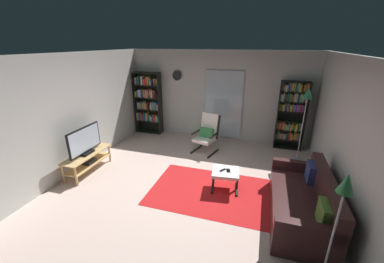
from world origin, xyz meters
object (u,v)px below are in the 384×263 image
object	(u,v)px
cell_phone	(228,170)
ottoman	(226,174)
lounge_armchair	(207,132)
tv_remote	(223,170)
television	(85,141)
wall_clock	(177,76)
tv_stand	(88,159)
leather_sofa	(303,203)
floor_lamp_by_sofa	(342,201)
bookshelf_near_tv	(148,101)
floor_lamp_by_shelf	(307,100)
bookshelf_near_sofa	(291,113)

from	to	relation	value
cell_phone	ottoman	bearing A→B (deg)	-171.31
lounge_armchair	tv_remote	size ratio (longest dim) A/B	7.10
television	wall_clock	distance (m)	3.31
tv_stand	ottoman	distance (m)	3.12
leather_sofa	lounge_armchair	world-z (taller)	lounge_armchair
lounge_armchair	floor_lamp_by_sofa	world-z (taller)	floor_lamp_by_sofa
bookshelf_near_tv	ottoman	distance (m)	3.94
bookshelf_near_tv	floor_lamp_by_sofa	bearing A→B (deg)	-42.89
tv_stand	floor_lamp_by_shelf	bearing A→B (deg)	23.99
lounge_armchair	tv_remote	bearing A→B (deg)	-66.33
tv_remote	floor_lamp_by_sofa	xyz separation A→B (m)	(1.55, -1.59, 0.76)
cell_phone	floor_lamp_by_shelf	world-z (taller)	floor_lamp_by_shelf
bookshelf_near_tv	cell_phone	world-z (taller)	bookshelf_near_tv
leather_sofa	cell_phone	distance (m)	1.42
television	tv_remote	size ratio (longest dim) A/B	6.58
television	lounge_armchair	size ratio (longest dim) A/B	0.93
lounge_armchair	ottoman	bearing A→B (deg)	-64.61
tv_remote	cell_phone	distance (m)	0.11
television	tv_remote	xyz separation A→B (m)	(3.05, 0.22, -0.33)
lounge_armchair	ottoman	xyz separation A→B (m)	(0.79, -1.66, -0.19)
television	tv_remote	distance (m)	3.07
bookshelf_near_sofa	leather_sofa	size ratio (longest dim) A/B	0.96
tv_stand	tv_remote	size ratio (longest dim) A/B	8.57
cell_phone	floor_lamp_by_shelf	distance (m)	2.61
tv_remote	cell_phone	size ratio (longest dim) A/B	1.03
leather_sofa	lounge_armchair	bearing A→B (deg)	135.89
cell_phone	bookshelf_near_tv	bearing A→B (deg)	125.45
bookshelf_near_sofa	lounge_armchair	bearing A→B (deg)	-157.76
television	bookshelf_near_sofa	bearing A→B (deg)	31.74
tv_stand	wall_clock	xyz separation A→B (m)	(1.11, 2.91, 1.55)
tv_stand	tv_remote	world-z (taller)	tv_stand
wall_clock	television	bearing A→B (deg)	-110.81
bookshelf_near_tv	floor_lamp_by_shelf	size ratio (longest dim) A/B	1.07
lounge_armchair	wall_clock	xyz separation A→B (m)	(-1.21, 1.04, 1.32)
bookshelf_near_tv	bookshelf_near_sofa	world-z (taller)	bookshelf_near_tv
bookshelf_near_tv	ottoman	xyz separation A→B (m)	(2.95, -2.53, -0.69)
leather_sofa	tv_remote	size ratio (longest dim) A/B	13.47
cell_phone	floor_lamp_by_shelf	size ratio (longest dim) A/B	0.08
tv_remote	floor_lamp_by_sofa	bearing A→B (deg)	-12.35
television	bookshelf_near_sofa	world-z (taller)	bookshelf_near_sofa
television	wall_clock	size ratio (longest dim) A/B	3.27
tv_remote	leather_sofa	bearing A→B (deg)	16.32
ottoman	cell_phone	xyz separation A→B (m)	(0.05, 0.02, 0.08)
floor_lamp_by_sofa	floor_lamp_by_shelf	distance (m)	3.46
ottoman	floor_lamp_by_shelf	distance (m)	2.68
ottoman	floor_lamp_by_sofa	bearing A→B (deg)	-46.92
bookshelf_near_sofa	tv_remote	xyz separation A→B (m)	(-1.38, -2.52, -0.58)
television	floor_lamp_by_shelf	xyz separation A→B (m)	(4.64, 2.07, 0.79)
floor_lamp_by_sofa	wall_clock	distance (m)	5.57
bookshelf_near_sofa	floor_lamp_by_shelf	xyz separation A→B (m)	(0.22, -0.67, 0.53)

